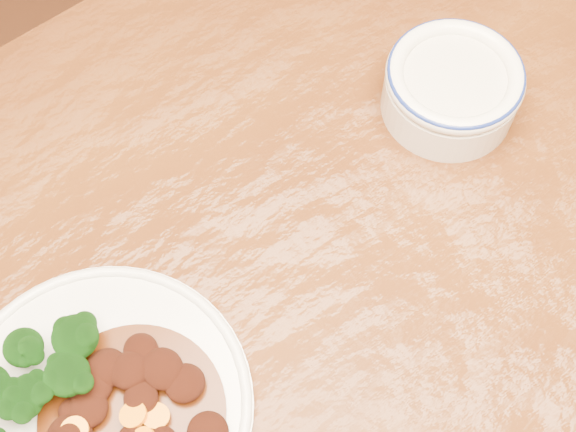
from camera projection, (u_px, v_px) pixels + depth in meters
dining_table at (334, 349)px, 0.77m from camera, size 1.59×1.06×0.75m
dinner_plate at (100, 409)px, 0.65m from camera, size 0.25×0.25×0.02m
broccoli_florets at (30, 382)px, 0.63m from camera, size 0.13×0.09×0.04m
mince_stew at (127, 406)px, 0.64m from camera, size 0.15×0.15×0.03m
dip_bowl at (452, 87)px, 0.77m from camera, size 0.13×0.13×0.06m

